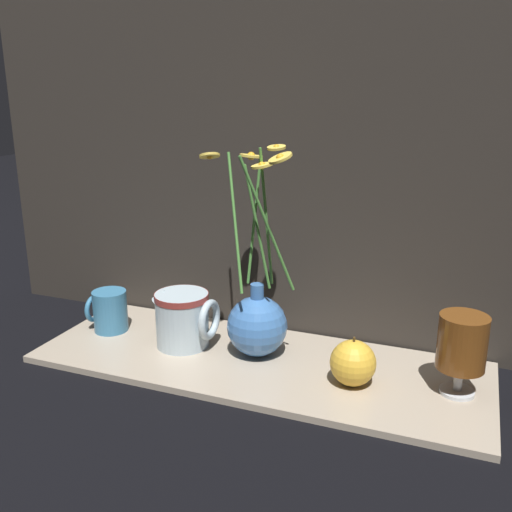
{
  "coord_description": "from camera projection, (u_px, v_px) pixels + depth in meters",
  "views": [
    {
      "loc": [
        0.34,
        -0.88,
        0.49
      ],
      "look_at": [
        -0.0,
        0.0,
        0.21
      ],
      "focal_mm": 40.0,
      "sensor_mm": 36.0,
      "label": 1
    }
  ],
  "objects": [
    {
      "name": "tea_glass",
      "position": [
        462.0,
        344.0,
        0.9
      ],
      "size": [
        0.08,
        0.08,
        0.14
      ],
      "color": "silver",
      "rests_on": "shelf"
    },
    {
      "name": "ceramic_pitcher",
      "position": [
        184.0,
        317.0,
        1.09
      ],
      "size": [
        0.13,
        0.1,
        0.12
      ],
      "color": "silver",
      "rests_on": "shelf"
    },
    {
      "name": "ground_plane",
      "position": [
        257.0,
        365.0,
        1.05
      ],
      "size": [
        6.0,
        6.0,
        0.0
      ],
      "primitive_type": "plane",
      "color": "black"
    },
    {
      "name": "yellow_mug",
      "position": [
        109.0,
        311.0,
        1.16
      ],
      "size": [
        0.08,
        0.07,
        0.08
      ],
      "color": "teal",
      "rests_on": "shelf"
    },
    {
      "name": "backdrop_wall",
      "position": [
        290.0,
        53.0,
        1.04
      ],
      "size": [
        1.32,
        0.02,
        1.1
      ],
      "color": "#2D2823",
      "rests_on": "ground_plane"
    },
    {
      "name": "shelf",
      "position": [
        257.0,
        363.0,
        1.05
      ],
      "size": [
        0.82,
        0.29,
        0.01
      ],
      "color": "tan",
      "rests_on": "ground_plane"
    },
    {
      "name": "vase_with_flowers",
      "position": [
        257.0,
        320.0,
        1.05
      ],
      "size": [
        0.18,
        0.16,
        0.39
      ],
      "color": "#3F72B7",
      "rests_on": "shelf"
    },
    {
      "name": "orange_fruit",
      "position": [
        353.0,
        363.0,
        0.95
      ],
      "size": [
        0.08,
        0.08,
        0.09
      ],
      "color": "gold",
      "rests_on": "shelf"
    }
  ]
}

